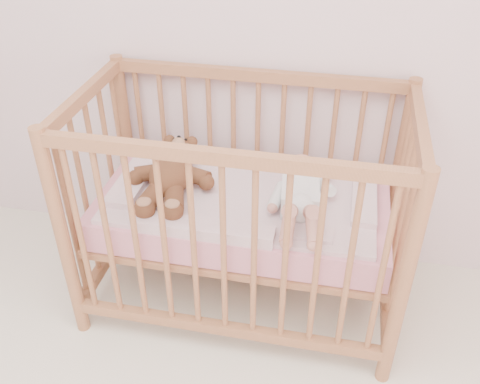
# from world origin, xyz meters

# --- Properties ---
(crib) EXTENTS (1.36, 0.76, 1.00)m
(crib) POSITION_xyz_m (0.13, 1.60, 0.50)
(crib) COLOR #AC7049
(crib) RESTS_ON floor
(mattress) EXTENTS (1.22, 0.62, 0.13)m
(mattress) POSITION_xyz_m (0.13, 1.60, 0.49)
(mattress) COLOR pink
(mattress) RESTS_ON crib
(blanket) EXTENTS (1.10, 0.58, 0.06)m
(blanket) POSITION_xyz_m (0.13, 1.60, 0.56)
(blanket) COLOR #CF8F99
(blanket) RESTS_ON mattress
(baby) EXTENTS (0.34, 0.61, 0.14)m
(baby) POSITION_xyz_m (0.38, 1.58, 0.64)
(baby) COLOR white
(baby) RESTS_ON blanket
(teddy_bear) EXTENTS (0.43, 0.58, 0.15)m
(teddy_bear) POSITION_xyz_m (-0.17, 1.58, 0.65)
(teddy_bear) COLOR brown
(teddy_bear) RESTS_ON blanket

